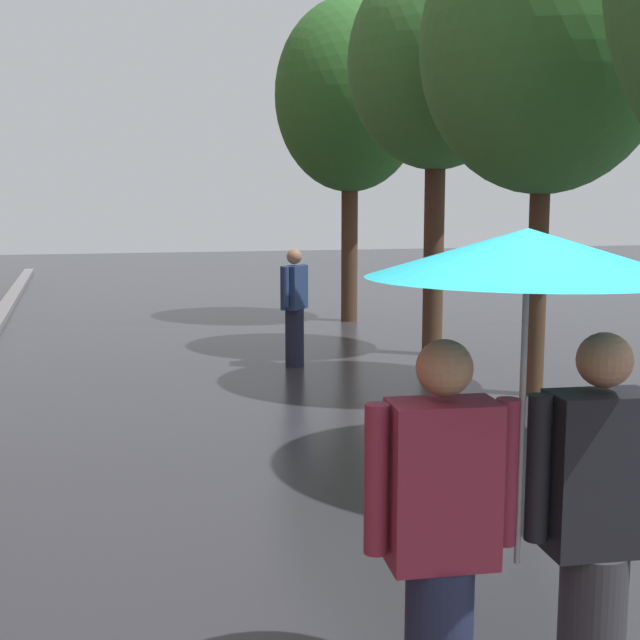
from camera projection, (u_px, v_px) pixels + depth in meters
street_tree_1 at (545, 46)px, 8.91m from camera, size 2.79×2.79×5.60m
street_tree_2 at (437, 65)px, 11.52m from camera, size 2.58×2.58×5.76m
street_tree_3 at (350, 97)px, 15.19m from camera, size 2.85×2.85×6.09m
couple_under_umbrella at (523, 405)px, 3.00m from camera, size 1.21×1.19×2.08m
pedestrian_walking_midground at (294, 307)px, 11.07m from camera, size 0.43×0.45×1.62m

